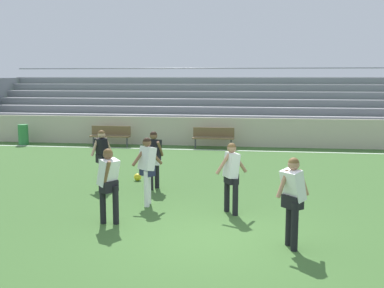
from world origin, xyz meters
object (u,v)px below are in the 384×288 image
bleacher_stand (214,106)px  soccer_ball (138,177)px  bench_far_right (213,136)px  player_white_pressing_high (109,180)px  player_dark_overlapping (154,155)px  bench_near_bin (110,134)px  player_white_wide_left (231,172)px  player_dark_deep_cover (102,154)px  player_white_on_ball (293,195)px  player_white_challenging (147,165)px  trash_bin (23,135)px

bleacher_stand → soccer_ball: (-1.17, -11.21, -1.48)m
bench_far_right → player_white_pressing_high: bearing=-95.7°
bleacher_stand → bench_far_right: bearing=-84.4°
player_dark_overlapping → bench_far_right: bearing=83.6°
bench_near_bin → player_white_pressing_high: bearing=-72.2°
bench_near_bin → player_white_wide_left: 11.58m
bench_near_bin → player_white_wide_left: bearing=-58.6°
bench_far_right → player_white_pressing_high: player_white_pressing_high is taller
player_white_wide_left → bench_far_right: bearing=98.1°
bench_far_right → player_dark_deep_cover: (-2.35, -7.83, 0.42)m
bleacher_stand → bench_far_right: (0.43, -4.39, -1.05)m
player_dark_overlapping → player_white_wide_left: bearing=-42.5°
player_white_on_ball → player_white_challenging: player_white_on_ball is taller
player_dark_deep_cover → bench_near_bin: bearing=106.3°
player_dark_deep_cover → player_white_on_ball: bearing=-39.5°
player_dark_deep_cover → player_white_on_ball: 6.45m
trash_bin → player_white_challenging: size_ratio=0.56×
trash_bin → player_white_wide_left: size_ratio=0.57×
soccer_ball → player_dark_overlapping: bearing=-53.1°
player_white_pressing_high → soccer_ball: (-0.49, 4.19, -0.85)m
trash_bin → player_dark_overlapping: 11.01m
bleacher_stand → trash_bin: 9.53m
player_dark_overlapping → player_white_pressing_high: size_ratio=1.00×
bench_near_bin → player_white_wide_left: player_white_wide_left is taller
bleacher_stand → player_white_pressing_high: bearing=-92.5°
player_white_wide_left → bleacher_stand: bearing=97.3°
player_dark_overlapping → player_white_on_ball: player_white_on_ball is taller
soccer_ball → bleacher_stand: bearing=84.0°
player_dark_deep_cover → bleacher_stand: bearing=81.1°
bench_near_bin → player_white_challenging: player_white_challenging is taller
bleacher_stand → trash_bin: bleacher_stand is taller
player_dark_overlapping → player_white_wide_left: player_white_wide_left is taller
player_dark_overlapping → trash_bin: bearing=135.7°
player_white_pressing_high → player_white_challenging: 1.61m
bench_near_bin → player_dark_overlapping: (3.77, -7.79, 0.41)m
player_white_wide_left → soccer_ball: (-3.00, 3.04, -0.85)m
bench_far_right → soccer_ball: (-1.60, -6.83, -0.44)m
player_white_on_ball → soccer_ball: size_ratio=7.61×
trash_bin → soccer_ball: (7.15, -6.71, -0.35)m
bleacher_stand → soccer_ball: bleacher_stand is taller
player_dark_overlapping → bleacher_stand: bearing=87.9°
player_white_wide_left → trash_bin: bearing=136.1°
bleacher_stand → trash_bin: size_ratio=26.49×
player_white_wide_left → player_white_on_ball: bearing=-59.1°
bleacher_stand → player_white_on_ball: 16.62m
bench_far_right → player_white_wide_left: 9.98m
player_white_on_ball → player_white_pressing_high: 3.85m
bench_near_bin → trash_bin: 4.11m
player_white_pressing_high → trash_bin: bearing=125.0°
trash_bin → player_dark_deep_cover: size_ratio=0.57×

